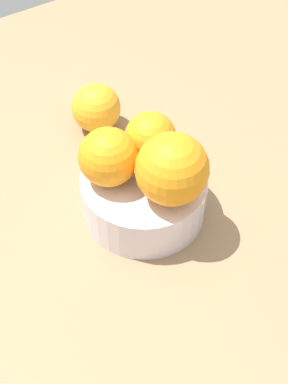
{
  "coord_description": "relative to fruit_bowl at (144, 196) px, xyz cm",
  "views": [
    {
      "loc": [
        38.27,
        -26.38,
        54.8
      ],
      "look_at": [
        0.0,
        0.0,
        3.6
      ],
      "focal_mm": 51.26,
      "sensor_mm": 36.0,
      "label": 1
    }
  ],
  "objects": [
    {
      "name": "orange_in_bowl_1",
      "position": [
        3.96,
        1.16,
        7.46
      ],
      "size": [
        8.67,
        8.67,
        8.67
      ],
      "primitive_type": "sphere",
      "color": "orange",
      "rests_on": "fruit_bowl"
    },
    {
      "name": "ground_plane",
      "position": [
        0.0,
        0.0,
        -3.87
      ],
      "size": [
        110.0,
        110.0,
        2.0
      ],
      "primitive_type": "cube",
      "color": "#997551"
    },
    {
      "name": "orange_in_bowl_2",
      "position": [
        -2.83,
        2.9,
        6.38
      ],
      "size": [
        6.5,
        6.5,
        6.5
      ],
      "primitive_type": "sphere",
      "color": "orange",
      "rests_on": "fruit_bowl"
    },
    {
      "name": "orange_in_bowl_0",
      "position": [
        -2.52,
        -3.41,
        6.74
      ],
      "size": [
        7.22,
        7.22,
        7.22
      ],
      "primitive_type": "sphere",
      "color": "orange",
      "rests_on": "fruit_bowl"
    },
    {
      "name": "fruit_bowl",
      "position": [
        0.0,
        0.0,
        0.0
      ],
      "size": [
        15.86,
        15.86,
        6.0
      ],
      "color": "silver",
      "rests_on": "ground_plane"
    },
    {
      "name": "orange_loose_0",
      "position": [
        -17.7,
        3.68,
        0.74
      ],
      "size": [
        7.23,
        7.23,
        7.23
      ],
      "primitive_type": "sphere",
      "color": "#F9A823",
      "rests_on": "ground_plane"
    }
  ]
}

